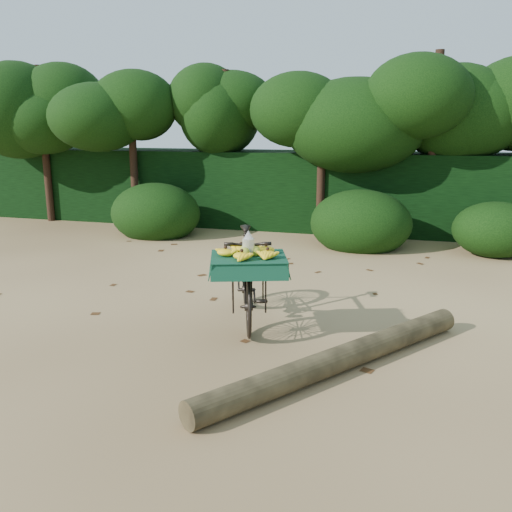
# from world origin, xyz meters

# --- Properties ---
(ground) EXTENTS (80.00, 80.00, 0.00)m
(ground) POSITION_xyz_m (0.00, 0.00, 0.00)
(ground) COLOR tan
(ground) RESTS_ON ground
(vendor_bicycle) EXTENTS (1.28, 2.04, 1.17)m
(vendor_bicycle) POSITION_xyz_m (0.55, -0.33, 0.60)
(vendor_bicycle) COLOR black
(vendor_bicycle) RESTS_ON ground
(fallen_log) EXTENTS (2.30, 3.09, 0.26)m
(fallen_log) POSITION_xyz_m (1.89, -1.44, 0.13)
(fallen_log) COLOR brown
(fallen_log) RESTS_ON ground
(hedge_backdrop) EXTENTS (26.00, 1.80, 1.80)m
(hedge_backdrop) POSITION_xyz_m (0.00, 6.30, 0.90)
(hedge_backdrop) COLOR black
(hedge_backdrop) RESTS_ON ground
(tree_row) EXTENTS (14.50, 2.00, 4.00)m
(tree_row) POSITION_xyz_m (-0.65, 5.50, 2.00)
(tree_row) COLOR black
(tree_row) RESTS_ON ground
(bush_clumps) EXTENTS (8.80, 1.70, 0.90)m
(bush_clumps) POSITION_xyz_m (0.50, 4.30, 0.45)
(bush_clumps) COLOR black
(bush_clumps) RESTS_ON ground
(leaf_litter) EXTENTS (7.00, 7.30, 0.01)m
(leaf_litter) POSITION_xyz_m (0.00, 0.65, 0.01)
(leaf_litter) COLOR #4B2C14
(leaf_litter) RESTS_ON ground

